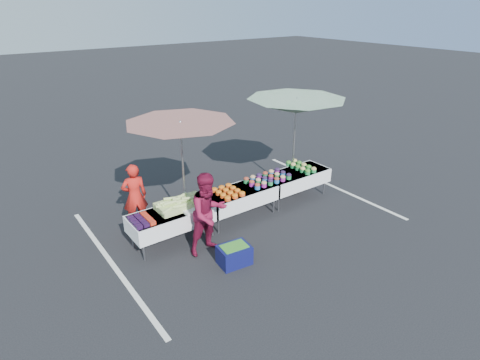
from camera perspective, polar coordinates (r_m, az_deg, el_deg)
ground at (r=9.83m, az=0.00°, el=-5.32°), size 80.00×80.00×0.00m
stripe_left at (r=8.64m, az=-17.76°, el=-11.23°), size 0.10×5.00×0.00m
stripe_right at (r=11.80m, az=12.65°, el=-0.68°), size 0.10×5.00×0.00m
table_left at (r=8.74m, az=-9.61°, el=-5.34°), size 1.86×0.81×0.75m
table_center at (r=9.56m, az=0.00°, el=-2.28°), size 1.86×0.81×0.75m
table_right at (r=10.62m, az=7.86°, el=0.29°), size 1.86×0.81×0.75m
berry_punnets at (r=8.36m, az=-13.85°, el=-5.61°), size 0.40×0.54×0.08m
corn_pile at (r=8.75m, az=-8.44°, el=-3.34°), size 1.16×0.57×0.26m
plastic_bags at (r=8.54m, az=-6.98°, el=-4.48°), size 0.30×0.25×0.05m
carrot_bowls at (r=9.28m, az=-1.71°, el=-1.67°), size 0.55×0.69×0.11m
potato_cups at (r=9.93m, az=3.96°, el=0.29°), size 1.14×0.58×0.16m
bean_baskets at (r=10.75m, az=8.65°, el=1.92°), size 0.36×0.86×0.15m
vendor at (r=9.44m, az=-14.74°, el=-2.22°), size 0.63×0.47×1.55m
customer at (r=8.20m, az=-4.50°, el=-4.79°), size 0.87×0.68×1.76m
umbrella_left at (r=8.86m, az=-8.43°, el=6.89°), size 2.52×2.52×2.48m
umbrella_right at (r=10.51m, az=7.98°, el=10.28°), size 3.08×3.08×2.61m
storage_bin at (r=8.13m, az=-0.83°, el=-10.54°), size 0.67×0.52×0.41m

